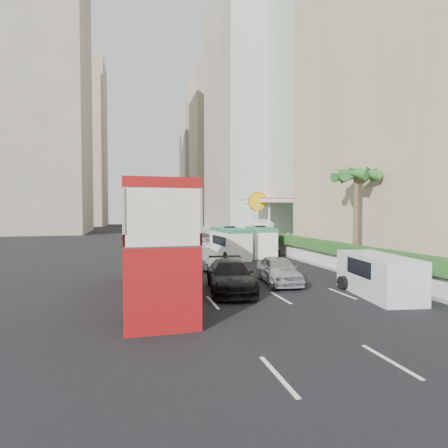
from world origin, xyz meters
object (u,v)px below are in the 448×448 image
object	(u,v)px
minibus_far	(260,241)
shell_station	(275,222)
palm_tree	(356,220)
car_silver_lane_b	(278,283)
minibus_near	(229,243)
double_decker_bus	(153,242)
panel_van_near	(378,275)
car_black	(230,291)
van_asset	(209,250)
panel_van_far	(225,235)
car_silver_lane_a	(205,269)

from	to	relation	value
minibus_far	shell_station	world-z (taller)	shell_station
palm_tree	shell_station	distance (m)	19.14
car_silver_lane_b	minibus_near	xyz separation A→B (m)	(0.35, 11.21, 1.29)
double_decker_bus	panel_van_near	distance (m)	10.69
shell_station	double_decker_bus	bearing A→B (deg)	-124.82
car_black	minibus_near	xyz separation A→B (m)	(3.43, 12.33, 1.29)
minibus_far	car_black	bearing A→B (deg)	-106.36
car_silver_lane_b	minibus_far	distance (m)	12.33
van_asset	panel_van_far	world-z (taller)	panel_van_far
van_asset	shell_station	bearing A→B (deg)	16.97
palm_tree	minibus_far	bearing A→B (deg)	112.13
van_asset	car_black	bearing A→B (deg)	-106.82
car_silver_lane_b	shell_station	bearing A→B (deg)	74.09
double_decker_bus	panel_van_near	size ratio (longest dim) A/B	2.31
double_decker_bus	car_silver_lane_a	bearing A→B (deg)	60.56
car_silver_lane_a	car_silver_lane_b	size ratio (longest dim) A/B	0.88
car_silver_lane_b	shell_station	world-z (taller)	shell_station
palm_tree	car_silver_lane_b	bearing A→B (deg)	-157.10
minibus_near	car_black	bearing A→B (deg)	-108.52
minibus_near	minibus_far	world-z (taller)	minibus_near
car_silver_lane_b	minibus_near	world-z (taller)	minibus_near
minibus_far	shell_station	size ratio (longest dim) A/B	0.72
minibus_far	panel_van_near	bearing A→B (deg)	-79.70
car_black	shell_station	bearing A→B (deg)	70.31
minibus_far	shell_station	bearing A→B (deg)	70.50
car_black	panel_van_far	xyz separation A→B (m)	(6.14, 24.06, 1.09)
car_silver_lane_a	car_black	distance (m)	7.09
car_black	van_asset	bearing A→B (deg)	89.18
panel_van_far	panel_van_near	bearing A→B (deg)	-80.01
panel_van_near	car_black	bearing A→B (deg)	166.80
car_silver_lane_b	car_black	distance (m)	3.28
car_silver_lane_b	panel_van_far	distance (m)	23.17
panel_van_far	palm_tree	world-z (taller)	palm_tree
car_silver_lane_a	panel_van_near	bearing A→B (deg)	-66.44
double_decker_bus	palm_tree	world-z (taller)	palm_tree
panel_van_far	minibus_far	bearing A→B (deg)	-79.11
car_silver_lane_b	palm_tree	size ratio (longest dim) A/B	0.68
panel_van_near	shell_station	xyz separation A→B (m)	(5.78, 25.71, 1.80)
car_silver_lane_a	shell_station	bearing A→B (deg)	43.86
panel_van_far	car_silver_lane_b	bearing A→B (deg)	-88.31
car_silver_lane_a	car_black	world-z (taller)	car_black
car_black	van_asset	world-z (taller)	car_black
car_black	panel_van_near	bearing A→B (deg)	-14.00
double_decker_bus	van_asset	world-z (taller)	double_decker_bus
minibus_far	panel_van_far	size ratio (longest dim) A/B	1.06
shell_station	panel_van_far	bearing A→B (deg)	170.69
car_black	van_asset	xyz separation A→B (m)	(3.02, 18.82, 0.00)
van_asset	minibus_near	world-z (taller)	minibus_near
car_silver_lane_a	palm_tree	world-z (taller)	palm_tree
car_silver_lane_b	van_asset	bearing A→B (deg)	96.98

